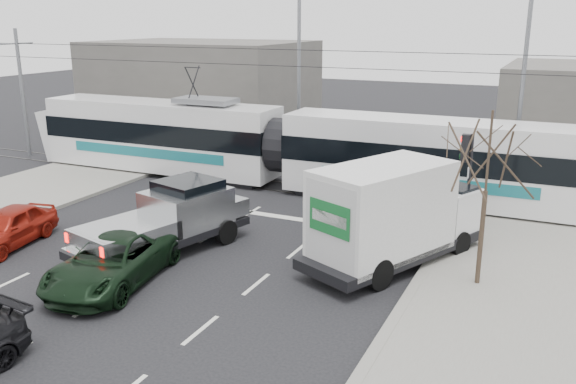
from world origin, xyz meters
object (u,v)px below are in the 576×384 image
at_px(street_lamp_far, 296,64).
at_px(navy_pickup, 399,193).
at_px(bare_tree, 488,160).
at_px(street_lamp_near, 519,76).
at_px(green_car, 113,261).
at_px(red_car, 7,227).
at_px(tram, 282,147).
at_px(traffic_signal, 467,163).
at_px(box_truck, 394,215).
at_px(silver_pickup, 171,218).

bearing_deg(street_lamp_far, navy_pickup, -46.66).
distance_m(bare_tree, street_lamp_near, 11.58).
xyz_separation_m(green_car, red_car, (-5.29, 0.89, -0.02)).
bearing_deg(green_car, tram, 81.66).
relative_size(traffic_signal, street_lamp_far, 0.40).
height_order(bare_tree, box_truck, bare_tree).
bearing_deg(street_lamp_near, silver_pickup, -126.78).
relative_size(bare_tree, box_truck, 0.72).
bearing_deg(tram, box_truck, -44.89).
bearing_deg(street_lamp_far, silver_pickup, -82.19).
xyz_separation_m(traffic_signal, red_car, (-13.91, -7.25, -2.07)).
distance_m(traffic_signal, silver_pickup, 10.21).
xyz_separation_m(street_lamp_far, box_truck, (9.07, -12.82, -3.49)).
height_order(navy_pickup, green_car, navy_pickup).
distance_m(street_lamp_near, box_truck, 11.62).
bearing_deg(traffic_signal, street_lamp_far, 138.28).
relative_size(silver_pickup, red_car, 1.66).
bearing_deg(street_lamp_far, tram, -71.63).
height_order(tram, navy_pickup, tram).
xyz_separation_m(tram, silver_pickup, (0.07, -8.82, -0.75)).
xyz_separation_m(navy_pickup, green_car, (-6.12, -8.99, -0.46)).
xyz_separation_m(traffic_signal, tram, (-8.71, 3.63, -0.87)).
relative_size(box_truck, red_car, 1.75).
bearing_deg(box_truck, tram, 160.40).
xyz_separation_m(street_lamp_far, silver_pickup, (2.02, -14.69, -3.99)).
relative_size(street_lamp_near, box_truck, 1.30).
bearing_deg(street_lamp_near, bare_tree, -88.58).
height_order(street_lamp_far, silver_pickup, street_lamp_far).
xyz_separation_m(street_lamp_near, green_car, (-9.46, -15.64, -4.42)).
bearing_deg(street_lamp_far, street_lamp_near, -9.87).
distance_m(street_lamp_near, tram, 10.80).
distance_m(traffic_signal, street_lamp_near, 7.91).
xyz_separation_m(box_truck, navy_pickup, (-0.91, 4.17, -0.47)).
bearing_deg(bare_tree, tram, 142.20).
bearing_deg(traffic_signal, bare_tree, -74.24).
xyz_separation_m(bare_tree, street_lamp_near, (-0.29, 11.50, 1.32)).
bearing_deg(green_car, box_truck, 25.66).
bearing_deg(street_lamp_far, box_truck, -54.70).
distance_m(box_truck, navy_pickup, 4.29).
height_order(traffic_signal, street_lamp_far, street_lamp_far).
xyz_separation_m(bare_tree, green_car, (-9.75, -4.14, -3.10)).
bearing_deg(red_car, bare_tree, 1.95).
relative_size(street_lamp_far, navy_pickup, 1.54).
relative_size(bare_tree, tram, 0.19).
relative_size(traffic_signal, navy_pickup, 0.62).
height_order(traffic_signal, silver_pickup, traffic_signal).
xyz_separation_m(street_lamp_near, box_truck, (-2.43, -10.82, -3.49)).
height_order(traffic_signal, navy_pickup, traffic_signal).
bearing_deg(red_car, traffic_signal, 17.27).
xyz_separation_m(traffic_signal, street_lamp_near, (0.84, 7.50, 2.37)).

